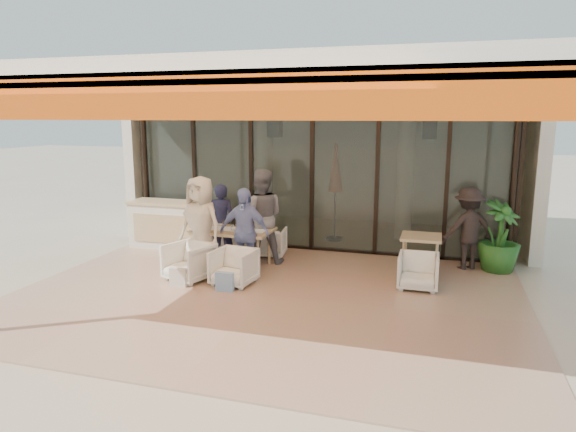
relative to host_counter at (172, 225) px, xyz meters
name	(u,v)px	position (x,y,z in m)	size (l,w,h in m)	color
ground	(266,296)	(2.93, -2.30, -0.53)	(70.00, 70.00, 0.00)	#C6B293
terrace_floor	(266,296)	(2.93, -2.30, -0.53)	(8.00, 6.00, 0.01)	tan
terrace_structure	(258,86)	(2.93, -2.56, 2.72)	(8.00, 6.00, 3.40)	silver
glass_storefront	(312,176)	(2.93, 0.70, 1.07)	(8.08, 0.10, 3.20)	#9EADA3
interior_block	(335,141)	(2.94, 3.02, 1.70)	(9.05, 3.62, 3.52)	silver
host_counter	(172,225)	(0.00, 0.00, 0.00)	(1.85, 0.65, 1.04)	silver
dining_table	(232,232)	(1.79, -0.95, 0.16)	(1.50, 0.90, 0.93)	tan
chair_far_left	(232,237)	(1.38, 0.00, -0.18)	(0.68, 0.64, 0.70)	white
chair_far_right	(270,241)	(2.22, 0.00, -0.20)	(0.64, 0.60, 0.66)	white
chair_near_left	(189,260)	(1.38, -1.90, -0.16)	(0.71, 0.67, 0.74)	white
chair_near_right	(234,265)	(2.22, -1.90, -0.19)	(0.67, 0.63, 0.69)	white
diner_navy	(221,222)	(1.38, -0.50, 0.24)	(0.56, 0.37, 1.54)	#181A35
diner_grey	(261,217)	(2.22, -0.50, 0.39)	(0.90, 0.70, 1.85)	slate
diner_cream	(201,225)	(1.38, -1.40, 0.36)	(0.87, 0.57, 1.78)	beige
diner_periwinkle	(244,233)	(2.22, -1.40, 0.27)	(0.94, 0.39, 1.61)	#7781C7
tote_bag_cream	(178,278)	(1.38, -2.30, -0.36)	(0.30, 0.10, 0.34)	silver
tote_bag_blue	(225,282)	(2.22, -2.30, -0.36)	(0.30, 0.10, 0.34)	#99BFD8
side_table	(421,241)	(5.23, -0.48, 0.11)	(0.70, 0.70, 0.74)	tan
side_chair	(418,270)	(5.23, -1.23, -0.20)	(0.65, 0.61, 0.67)	white
standing_woman	(468,229)	(6.05, 0.19, 0.25)	(1.01, 0.58, 1.56)	black
potted_palm	(500,237)	(6.60, 0.18, 0.14)	(0.75, 0.75, 1.34)	#1E5919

